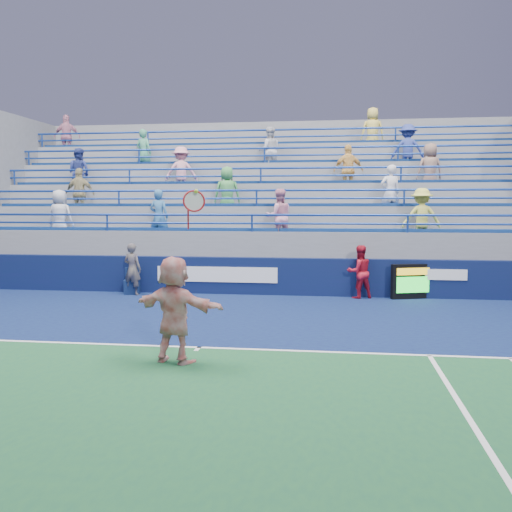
# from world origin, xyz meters

# --- Properties ---
(ground) EXTENTS (120.00, 120.00, 0.00)m
(ground) POSITION_xyz_m (0.00, 0.00, 0.00)
(ground) COLOR #333538
(sponsor_wall) EXTENTS (18.00, 0.32, 1.10)m
(sponsor_wall) POSITION_xyz_m (0.00, 6.50, 0.55)
(sponsor_wall) COLOR #0A183C
(sponsor_wall) RESTS_ON ground
(bleacher_stand) EXTENTS (18.00, 5.60, 6.13)m
(bleacher_stand) POSITION_xyz_m (-0.00, 10.27, 1.55)
(bleacher_stand) COLOR slate
(bleacher_stand) RESTS_ON ground
(serve_speed_board) EXTENTS (1.40, 0.62, 0.99)m
(serve_speed_board) POSITION_xyz_m (4.71, 6.32, 0.50)
(serve_speed_board) COLOR black
(serve_speed_board) RESTS_ON ground
(judge_chair) EXTENTS (0.53, 0.54, 0.78)m
(judge_chair) POSITION_xyz_m (-3.50, 6.06, 0.25)
(judge_chair) COLOR #0D1D42
(judge_chair) RESTS_ON ground
(tennis_player) EXTENTS (1.75, 1.03, 2.88)m
(tennis_player) POSITION_xyz_m (-0.17, -0.98, 0.90)
(tennis_player) COLOR white
(tennis_player) RESTS_ON ground
(line_judge) EXTENTS (0.64, 0.50, 1.53)m
(line_judge) POSITION_xyz_m (-3.42, 5.88, 0.77)
(line_judge) COLOR #141738
(line_judge) RESTS_ON ground
(ball_girl) EXTENTS (0.89, 0.80, 1.51)m
(ball_girl) POSITION_xyz_m (3.14, 6.20, 0.76)
(ball_girl) COLOR #AF1425
(ball_girl) RESTS_ON ground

